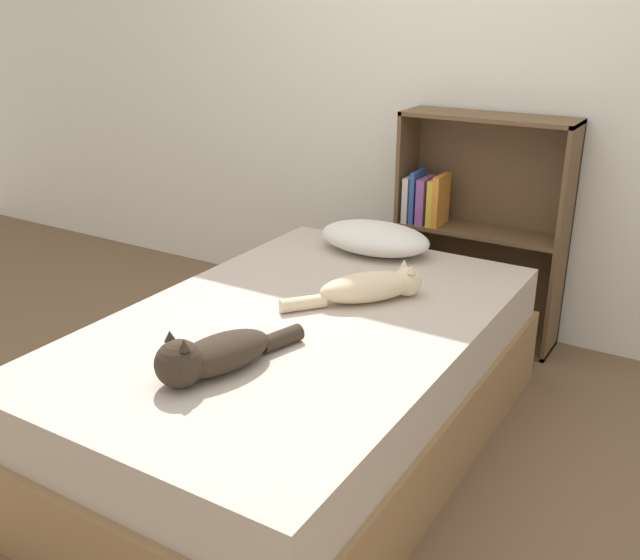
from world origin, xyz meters
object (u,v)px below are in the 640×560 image
(bed, at_px, (300,384))
(cat_light, at_px, (372,287))
(pillow, at_px, (375,238))
(cat_dark, at_px, (211,355))
(bookshelf, at_px, (476,225))

(bed, bearing_deg, cat_light, 62.57)
(pillow, distance_m, cat_dark, 1.29)
(pillow, distance_m, cat_light, 0.57)
(cat_light, height_order, cat_dark, cat_dark)
(pillow, relative_size, cat_dark, 0.99)
(bed, height_order, pillow, pillow)
(cat_light, bearing_deg, bookshelf, 36.94)
(bed, height_order, cat_dark, cat_dark)
(bed, distance_m, pillow, 0.88)
(bed, relative_size, cat_light, 4.11)
(bed, distance_m, cat_dark, 0.59)
(pillow, xyz_separation_m, cat_light, (0.25, -0.51, -0.01))
(bed, xyz_separation_m, bookshelf, (0.19, 1.33, 0.31))
(pillow, xyz_separation_m, bookshelf, (0.30, 0.53, -0.03))
(cat_light, xyz_separation_m, bookshelf, (0.04, 1.04, -0.01))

